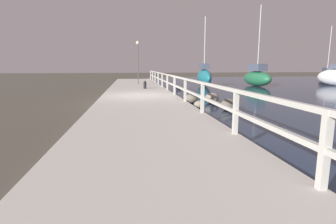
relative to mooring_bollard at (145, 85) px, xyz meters
The scene contains 13 objects.
ground_plane 4.15m from the mooring_bollard, 97.19° to the right, with size 120.00×120.00×0.00m, color #4C473D.
dock_walkway 4.13m from the mooring_bollard, 97.19° to the right, with size 3.86×36.00×0.35m.
railing 4.30m from the mooring_bollard, 72.12° to the right, with size 0.10×32.50×1.00m.
boulder_water_edge 7.81m from the mooring_bollard, 66.54° to the right, with size 0.66×0.60×0.50m.
boulder_mid_strip 6.85m from the mooring_bollard, 73.01° to the right, with size 0.46×0.42×0.35m.
boulder_upstream 3.76m from the mooring_bollard, 42.37° to the left, with size 0.44×0.40×0.33m.
boulder_far_strip 5.90m from the mooring_bollard, 58.84° to the right, with size 0.70×0.63×0.52m.
boulder_near_dock 5.36m from the mooring_bollard, 67.70° to the right, with size 0.64×0.58×0.48m.
mooring_bollard is the anchor object (origin of this frame).
dock_lamp 5.06m from the mooring_bollard, 93.76° to the left, with size 0.30×0.30×3.50m.
sailboat_teal 8.05m from the mooring_bollard, 44.99° to the left, with size 1.07×3.58×6.10m.
sailboat_black 25.14m from the mooring_bollard, 26.44° to the left, with size 3.28×5.80×6.46m.
sailboat_green 11.96m from the mooring_bollard, 26.90° to the left, with size 1.92×3.97×7.17m.
Camera 1 is at (-0.45, -13.50, 1.84)m, focal length 28.00 mm.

